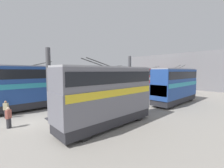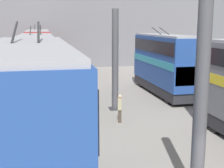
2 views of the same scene
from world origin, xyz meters
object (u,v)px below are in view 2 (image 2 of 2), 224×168
at_px(bus_right_mid, 37,68).
at_px(person_aisle_midway, 120,108).
at_px(bus_right_near, 29,125).
at_px(bus_left_far, 165,61).
at_px(bus_right_far, 39,51).

height_order(bus_right_mid, person_aisle_midway, bus_right_mid).
xyz_separation_m(bus_right_near, bus_right_mid, (13.18, 0.00, -0.09)).
bearing_deg(bus_right_near, bus_left_far, -33.35).
xyz_separation_m(bus_left_far, person_aisle_midway, (-7.14, 5.74, -1.96)).
distance_m(bus_right_near, bus_right_far, 27.12).
distance_m(bus_left_far, bus_right_near, 19.37).
height_order(bus_right_far, person_aisle_midway, bus_right_far).
relative_size(bus_left_far, bus_right_far, 0.87).
distance_m(bus_right_far, person_aisle_midway, 18.86).
relative_size(bus_right_mid, person_aisle_midway, 6.09).
bearing_deg(bus_left_far, bus_right_mid, 105.72).
xyz_separation_m(bus_right_mid, bus_right_far, (13.94, 0.00, 0.08)).
height_order(bus_left_far, bus_right_mid, bus_right_mid).
xyz_separation_m(bus_left_far, bus_right_near, (-16.18, 10.65, 0.17)).
bearing_deg(person_aisle_midway, bus_left_far, 66.37).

